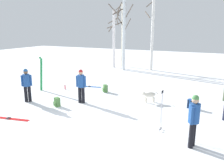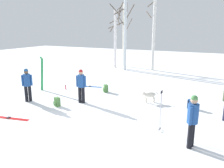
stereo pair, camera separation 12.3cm
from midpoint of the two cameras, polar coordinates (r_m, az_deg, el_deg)
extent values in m
plane|color=white|center=(8.90, -5.41, -10.46)|extent=(60.00, 60.00, 0.00)
cylinder|color=black|center=(12.28, -20.64, -2.33)|extent=(0.16, 0.16, 0.82)
cylinder|color=black|center=(12.26, -19.80, -2.28)|extent=(0.16, 0.16, 0.82)
cylinder|color=#1E478C|center=(12.10, -20.51, 0.97)|extent=(0.34, 0.34, 0.62)
sphere|color=brown|center=(12.02, -20.68, 2.92)|extent=(0.22, 0.22, 0.22)
sphere|color=#265999|center=(12.01, -20.70, 3.20)|extent=(0.21, 0.21, 0.21)
cylinder|color=#1E478C|center=(12.12, -21.49, 0.81)|extent=(0.10, 0.10, 0.56)
cylinder|color=#1E478C|center=(12.08, -19.51, 0.94)|extent=(0.10, 0.10, 0.56)
cylinder|color=black|center=(11.36, -7.00, -2.80)|extent=(0.16, 0.16, 0.82)
cylinder|color=black|center=(11.43, -7.85, -2.73)|extent=(0.16, 0.16, 0.82)
cylinder|color=#1E478C|center=(11.21, -7.54, 0.76)|extent=(0.34, 0.34, 0.62)
sphere|color=tan|center=(11.12, -7.61, 2.87)|extent=(0.22, 0.22, 0.22)
sphere|color=#B22626|center=(11.11, -7.62, 3.18)|extent=(0.21, 0.21, 0.21)
cylinder|color=#1E478C|center=(11.14, -6.53, 0.61)|extent=(0.10, 0.10, 0.56)
cylinder|color=#1E478C|center=(11.29, -8.53, 0.72)|extent=(0.10, 0.10, 0.56)
cylinder|color=black|center=(7.60, 19.63, -12.32)|extent=(0.16, 0.16, 0.82)
cylinder|color=black|center=(7.76, 20.04, -11.81)|extent=(0.16, 0.16, 0.82)
cylinder|color=#1E478C|center=(7.40, 20.30, -7.04)|extent=(0.34, 0.34, 0.62)
sphere|color=tan|center=(7.27, 20.58, -3.94)|extent=(0.22, 0.22, 0.22)
sphere|color=#4C8C4C|center=(7.25, 20.62, -3.48)|extent=(0.21, 0.21, 0.21)
cylinder|color=#1E478C|center=(7.22, 19.79, -7.70)|extent=(0.10, 0.10, 0.56)
cylinder|color=#1E478C|center=(7.60, 20.76, -6.69)|extent=(0.10, 0.10, 0.56)
cylinder|color=#566B47|center=(10.03, 26.94, -2.38)|extent=(0.10, 0.10, 0.56)
ellipsoid|color=beige|center=(11.50, 9.92, -2.70)|extent=(0.62, 0.53, 0.26)
sphere|color=beige|center=(11.38, 8.33, -2.47)|extent=(0.18, 0.18, 0.18)
ellipsoid|color=beige|center=(11.37, 8.02, -2.58)|extent=(0.12, 0.11, 0.06)
cylinder|color=beige|center=(11.59, 11.59, -2.23)|extent=(0.18, 0.14, 0.17)
cylinder|color=beige|center=(11.45, 9.06, -4.16)|extent=(0.07, 0.07, 0.28)
cylinder|color=beige|center=(11.59, 8.83, -3.92)|extent=(0.07, 0.07, 0.28)
cylinder|color=beige|center=(11.57, 10.91, -4.04)|extent=(0.07, 0.07, 0.28)
cylinder|color=beige|center=(11.71, 10.66, -3.81)|extent=(0.07, 0.07, 0.28)
cube|color=green|center=(14.13, -17.20, 2.34)|extent=(0.12, 0.20, 1.94)
cube|color=green|center=(13.97, -17.50, 6.39)|extent=(0.04, 0.06, 0.10)
cube|color=green|center=(14.15, -16.97, 2.37)|extent=(0.12, 0.20, 1.94)
cube|color=green|center=(13.99, -17.27, 6.42)|extent=(0.04, 0.06, 0.10)
cube|color=red|center=(10.46, -24.09, -7.80)|extent=(1.78, 0.45, 0.02)
cube|color=#333338|center=(10.48, -24.32, -7.65)|extent=(0.13, 0.09, 0.03)
cube|color=red|center=(10.39, -24.44, -7.99)|extent=(1.78, 0.45, 0.02)
cube|color=#333338|center=(10.41, -24.66, -7.83)|extent=(0.13, 0.09, 0.03)
cube|color=blue|center=(14.52, -5.66, -0.68)|extent=(1.65, 0.42, 0.02)
cube|color=#333338|center=(14.50, -5.48, -0.60)|extent=(0.13, 0.09, 0.03)
cube|color=blue|center=(14.61, -5.53, -0.58)|extent=(1.65, 0.42, 0.02)
cube|color=#333338|center=(14.59, -5.34, -0.51)|extent=(0.13, 0.09, 0.03)
cylinder|color=#B2B2BC|center=(8.43, 12.72, -6.90)|extent=(0.02, 0.11, 1.43)
cylinder|color=black|center=(8.19, 13.01, -1.88)|extent=(0.04, 0.04, 0.10)
cylinder|color=black|center=(8.68, 12.49, -10.90)|extent=(0.07, 0.07, 0.01)
cylinder|color=#B2B2BC|center=(8.31, 12.50, -7.20)|extent=(0.02, 0.11, 1.43)
cylinder|color=black|center=(8.07, 12.78, -2.11)|extent=(0.04, 0.04, 0.10)
cylinder|color=black|center=(8.56, 12.26, -11.25)|extent=(0.07, 0.07, 0.01)
cube|color=#1E4C99|center=(11.19, 19.65, -4.82)|extent=(0.31, 0.28, 0.44)
cube|color=#1E4C99|center=(11.32, 19.93, -4.98)|extent=(0.20, 0.12, 0.20)
cube|color=black|center=(11.06, 19.70, -5.04)|extent=(0.04, 0.04, 0.37)
cube|color=black|center=(11.13, 19.04, -4.88)|extent=(0.04, 0.04, 0.37)
cube|color=#4C7F3F|center=(13.22, -1.33, -1.14)|extent=(0.32, 0.33, 0.44)
cube|color=#4C7F3F|center=(13.20, -1.87, -1.46)|extent=(0.18, 0.18, 0.20)
cube|color=black|center=(13.32, -0.94, -1.02)|extent=(0.04, 0.04, 0.37)
cube|color=black|center=(13.19, -0.76, -1.18)|extent=(0.04, 0.04, 0.37)
cube|color=#4C7F3F|center=(11.17, -13.41, -4.41)|extent=(0.32, 0.28, 0.44)
cube|color=#4C7F3F|center=(11.13, -13.99, -4.86)|extent=(0.20, 0.13, 0.20)
cube|color=black|center=(11.28, -13.07, -4.20)|extent=(0.04, 0.04, 0.37)
cube|color=black|center=(11.16, -12.72, -4.38)|extent=(0.04, 0.04, 0.37)
cylinder|color=red|center=(14.12, -11.42, -0.81)|extent=(0.06, 0.06, 0.26)
cylinder|color=black|center=(14.08, -11.45, -0.26)|extent=(0.04, 0.04, 0.02)
cylinder|color=white|center=(21.30, 1.00, 11.25)|extent=(0.24, 0.24, 5.28)
cylinder|color=brown|center=(21.36, 2.04, 17.25)|extent=(0.52, 0.69, 0.72)
cylinder|color=brown|center=(21.59, 0.53, 14.37)|extent=(0.54, 0.70, 1.01)
cylinder|color=brown|center=(21.98, 1.14, 14.67)|extent=(1.38, 0.62, 0.64)
cylinder|color=brown|center=(20.85, 0.97, 18.29)|extent=(0.97, 0.48, 1.07)
cylinder|color=brown|center=(21.75, 0.83, 15.80)|extent=(0.86, 0.62, 0.60)
cylinder|color=silver|center=(22.10, 3.14, 12.10)|extent=(0.21, 0.21, 5.88)
cylinder|color=brown|center=(22.64, 2.71, 19.20)|extent=(0.77, 0.81, 0.88)
cylinder|color=brown|center=(22.35, 4.50, 14.79)|extent=(0.96, 0.79, 1.10)
cylinder|color=brown|center=(22.16, 4.00, 18.85)|extent=(0.30, 0.60, 0.77)
cylinder|color=brown|center=(22.01, 1.88, 15.49)|extent=(0.62, 0.89, 0.66)
cylinder|color=brown|center=(21.78, 2.74, 15.44)|extent=(0.76, 0.13, 0.94)
cylinder|color=silver|center=(19.97, 3.56, 14.25)|extent=(0.24, 0.24, 7.53)
cylinder|color=brown|center=(20.21, 2.43, 18.88)|extent=(0.09, 0.93, 0.92)
cylinder|color=brown|center=(20.34, 4.81, 17.78)|extent=(1.01, 0.59, 1.20)
cylinder|color=brown|center=(20.15, 2.34, 17.84)|extent=(0.17, 0.95, 0.65)
cylinder|color=brown|center=(20.43, 2.04, 17.86)|extent=(0.43, 1.36, 0.59)
cylinder|color=silver|center=(20.15, 10.81, 14.31)|extent=(0.25, 0.25, 7.72)
cylinder|color=brown|center=(20.73, 10.66, 19.76)|extent=(0.91, 0.63, 0.87)
cylinder|color=brown|center=(19.98, 9.51, 16.97)|extent=(0.75, 0.89, 0.62)
camera|label=1|loc=(0.06, -89.68, 0.08)|focal=36.06mm
camera|label=2|loc=(0.06, 90.32, -0.08)|focal=36.06mm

